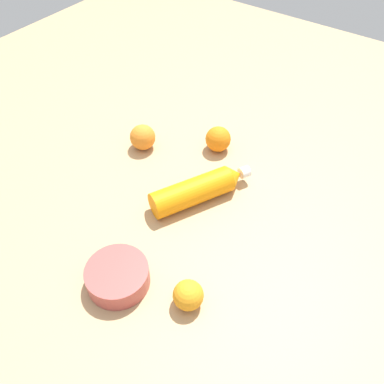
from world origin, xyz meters
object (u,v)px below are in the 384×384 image
at_px(water_bottle, 199,189).
at_px(orange_2, 218,139).
at_px(ceramic_bowl, 118,276).
at_px(orange_1, 143,137).
at_px(orange_0, 188,295).

bearing_deg(water_bottle, orange_2, 46.50).
height_order(orange_2, ceramic_bowl, orange_2).
xyz_separation_m(orange_1, ceramic_bowl, (0.26, -0.39, -0.01)).
bearing_deg(orange_2, orange_0, -63.97).
relative_size(orange_1, ceramic_bowl, 0.54).
distance_m(water_bottle, ceramic_bowl, 0.32).
bearing_deg(orange_1, orange_0, -39.43).
xyz_separation_m(orange_0, ceramic_bowl, (-0.16, -0.05, -0.01)).
xyz_separation_m(orange_0, orange_1, (-0.42, 0.34, 0.00)).
bearing_deg(orange_0, orange_2, 116.03).
xyz_separation_m(water_bottle, orange_0, (0.16, -0.27, -0.00)).
distance_m(orange_0, ceramic_bowl, 0.17).
height_order(orange_1, orange_2, same).
bearing_deg(ceramic_bowl, orange_0, 17.56).
distance_m(orange_0, orange_2, 0.52).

